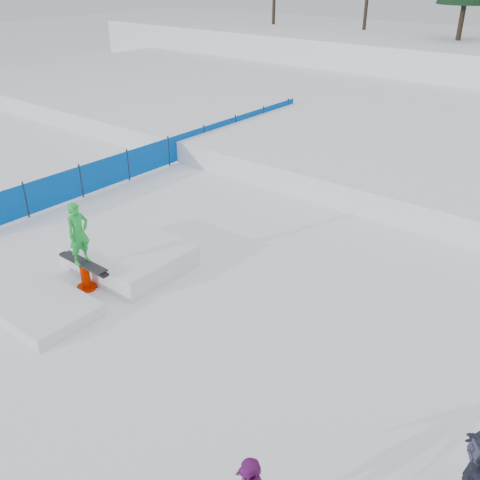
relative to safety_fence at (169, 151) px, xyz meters
The scene contains 5 objects.
ground 9.28m from the safety_fence, 45.44° to the right, with size 120.00×120.00×0.00m, color white.
snow_midrise 11.43m from the safety_fence, 55.34° to the left, with size 50.00×18.00×0.80m, color white.
safety_fence is the anchor object (origin of this frame).
spectator_dark 15.01m from the safety_fence, 29.32° to the right, with size 1.44×0.46×1.56m, color #26293B.
jib_rail_feature 7.82m from the safety_fence, 55.28° to the right, with size 2.60×4.40×2.11m.
Camera 1 is at (7.12, -6.22, 6.62)m, focal length 40.00 mm.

